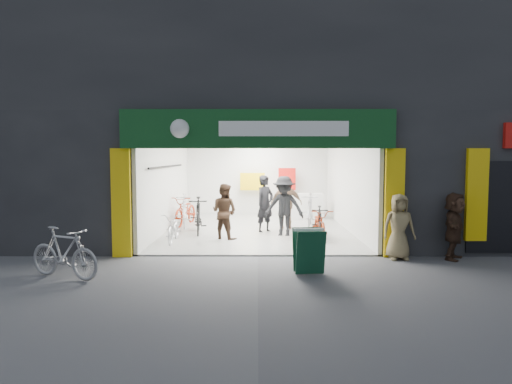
{
  "coord_description": "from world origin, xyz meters",
  "views": [
    {
      "loc": [
        -0.01,
        -10.85,
        2.4
      ],
      "look_at": [
        -0.04,
        1.5,
        1.45
      ],
      "focal_mm": 32.0,
      "sensor_mm": 36.0,
      "label": 1
    }
  ],
  "objects_px": {
    "bike_right_front": "(320,223)",
    "parked_bike": "(64,253)",
    "bike_left_front": "(174,228)",
    "sandwich_board": "(309,250)",
    "pedestrian_near": "(399,227)"
  },
  "relations": [
    {
      "from": "bike_left_front",
      "to": "parked_bike",
      "type": "distance_m",
      "value": 4.06
    },
    {
      "from": "bike_left_front",
      "to": "parked_bike",
      "type": "bearing_deg",
      "value": -112.96
    },
    {
      "from": "pedestrian_near",
      "to": "sandwich_board",
      "type": "distance_m",
      "value": 2.65
    },
    {
      "from": "bike_right_front",
      "to": "parked_bike",
      "type": "distance_m",
      "value": 7.05
    },
    {
      "from": "parked_bike",
      "to": "pedestrian_near",
      "type": "height_order",
      "value": "pedestrian_near"
    },
    {
      "from": "bike_right_front",
      "to": "parked_bike",
      "type": "relative_size",
      "value": 0.94
    },
    {
      "from": "parked_bike",
      "to": "sandwich_board",
      "type": "height_order",
      "value": "parked_bike"
    },
    {
      "from": "sandwich_board",
      "to": "bike_left_front",
      "type": "bearing_deg",
      "value": 128.55
    },
    {
      "from": "bike_left_front",
      "to": "bike_right_front",
      "type": "distance_m",
      "value": 4.18
    },
    {
      "from": "bike_left_front",
      "to": "sandwich_board",
      "type": "xyz_separation_m",
      "value": [
        3.39,
        -3.45,
        0.09
      ]
    },
    {
      "from": "bike_left_front",
      "to": "pedestrian_near",
      "type": "height_order",
      "value": "pedestrian_near"
    },
    {
      "from": "pedestrian_near",
      "to": "bike_left_front",
      "type": "bearing_deg",
      "value": 157.34
    },
    {
      "from": "bike_left_front",
      "to": "sandwich_board",
      "type": "height_order",
      "value": "sandwich_board"
    },
    {
      "from": "bike_right_front",
      "to": "parked_bike",
      "type": "height_order",
      "value": "parked_bike"
    },
    {
      "from": "parked_bike",
      "to": "bike_left_front",
      "type": "bearing_deg",
      "value": 2.43
    }
  ]
}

